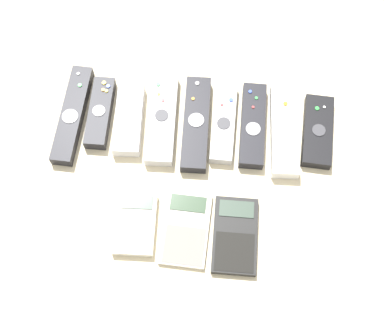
{
  "coord_description": "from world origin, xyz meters",
  "views": [
    {
      "loc": [
        0.04,
        -0.37,
        0.96
      ],
      "look_at": [
        0.0,
        0.04,
        0.01
      ],
      "focal_mm": 50.0,
      "sensor_mm": 36.0,
      "label": 1
    }
  ],
  "objects_px": {
    "remote_0": "(73,115)",
    "remote_4": "(194,124)",
    "remote_6": "(253,125)",
    "calculator_2": "(235,235)",
    "remote_5": "(224,123)",
    "remote_7": "(284,130)",
    "calculator_1": "(184,229)",
    "remote_3": "(162,119)",
    "remote_1": "(100,113)",
    "remote_2": "(129,119)",
    "remote_8": "(318,131)",
    "calculator_0": "(135,224)"
  },
  "relations": [
    {
      "from": "remote_1",
      "to": "calculator_2",
      "type": "xyz_separation_m",
      "value": [
        0.29,
        -0.23,
        -0.01
      ]
    },
    {
      "from": "remote_1",
      "to": "remote_2",
      "type": "height_order",
      "value": "remote_2"
    },
    {
      "from": "remote_3",
      "to": "remote_6",
      "type": "distance_m",
      "value": 0.18
    },
    {
      "from": "remote_2",
      "to": "remote_3",
      "type": "relative_size",
      "value": 0.79
    },
    {
      "from": "remote_0",
      "to": "remote_2",
      "type": "distance_m",
      "value": 0.11
    },
    {
      "from": "remote_4",
      "to": "remote_7",
      "type": "bearing_deg",
      "value": -0.79
    },
    {
      "from": "remote_2",
      "to": "calculator_0",
      "type": "distance_m",
      "value": 0.22
    },
    {
      "from": "remote_6",
      "to": "remote_8",
      "type": "height_order",
      "value": "remote_6"
    },
    {
      "from": "remote_7",
      "to": "calculator_2",
      "type": "xyz_separation_m",
      "value": [
        -0.08,
        -0.22,
        -0.01
      ]
    },
    {
      "from": "remote_7",
      "to": "calculator_2",
      "type": "distance_m",
      "value": 0.24
    },
    {
      "from": "remote_5",
      "to": "calculator_1",
      "type": "distance_m",
      "value": 0.23
    },
    {
      "from": "remote_6",
      "to": "remote_7",
      "type": "bearing_deg",
      "value": -4.97
    },
    {
      "from": "calculator_1",
      "to": "remote_3",
      "type": "bearing_deg",
      "value": 108.66
    },
    {
      "from": "calculator_2",
      "to": "remote_6",
      "type": "bearing_deg",
      "value": 84.03
    },
    {
      "from": "remote_6",
      "to": "calculator_2",
      "type": "relative_size",
      "value": 1.25
    },
    {
      "from": "remote_8",
      "to": "calculator_2",
      "type": "distance_m",
      "value": 0.27
    },
    {
      "from": "remote_8",
      "to": "calculator_2",
      "type": "height_order",
      "value": "remote_8"
    },
    {
      "from": "calculator_0",
      "to": "remote_5",
      "type": "bearing_deg",
      "value": 54.22
    },
    {
      "from": "remote_2",
      "to": "remote_7",
      "type": "distance_m",
      "value": 0.31
    },
    {
      "from": "remote_1",
      "to": "remote_2",
      "type": "bearing_deg",
      "value": -9.73
    },
    {
      "from": "remote_4",
      "to": "remote_5",
      "type": "xyz_separation_m",
      "value": [
        0.06,
        0.01,
        -0.0
      ]
    },
    {
      "from": "remote_0",
      "to": "remote_4",
      "type": "distance_m",
      "value": 0.25
    },
    {
      "from": "remote_3",
      "to": "remote_4",
      "type": "bearing_deg",
      "value": -6.74
    },
    {
      "from": "remote_2",
      "to": "remote_5",
      "type": "relative_size",
      "value": 0.91
    },
    {
      "from": "calculator_0",
      "to": "calculator_2",
      "type": "bearing_deg",
      "value": -3.64
    },
    {
      "from": "remote_1",
      "to": "remote_8",
      "type": "bearing_deg",
      "value": -0.88
    },
    {
      "from": "remote_3",
      "to": "calculator_1",
      "type": "height_order",
      "value": "remote_3"
    },
    {
      "from": "remote_2",
      "to": "remote_1",
      "type": "bearing_deg",
      "value": 167.8
    },
    {
      "from": "remote_2",
      "to": "remote_4",
      "type": "xyz_separation_m",
      "value": [
        0.13,
        0.0,
        -0.0
      ]
    },
    {
      "from": "remote_5",
      "to": "remote_8",
      "type": "distance_m",
      "value": 0.19
    },
    {
      "from": "remote_1",
      "to": "remote_3",
      "type": "distance_m",
      "value": 0.13
    },
    {
      "from": "remote_1",
      "to": "remote_6",
      "type": "bearing_deg",
      "value": -0.74
    },
    {
      "from": "remote_2",
      "to": "remote_7",
      "type": "relative_size",
      "value": 0.78
    },
    {
      "from": "remote_8",
      "to": "calculator_2",
      "type": "bearing_deg",
      "value": -120.78
    },
    {
      "from": "calculator_1",
      "to": "calculator_0",
      "type": "bearing_deg",
      "value": -177.73
    },
    {
      "from": "calculator_1",
      "to": "calculator_2",
      "type": "relative_size",
      "value": 1.0
    },
    {
      "from": "remote_1",
      "to": "calculator_1",
      "type": "bearing_deg",
      "value": -50.0
    },
    {
      "from": "remote_5",
      "to": "calculator_2",
      "type": "height_order",
      "value": "remote_5"
    },
    {
      "from": "remote_6",
      "to": "remote_0",
      "type": "bearing_deg",
      "value": -178.94
    },
    {
      "from": "remote_3",
      "to": "remote_7",
      "type": "xyz_separation_m",
      "value": [
        0.25,
        -0.0,
        0.0
      ]
    },
    {
      "from": "calculator_1",
      "to": "remote_0",
      "type": "bearing_deg",
      "value": 140.94
    },
    {
      "from": "remote_4",
      "to": "remote_5",
      "type": "height_order",
      "value": "remote_4"
    },
    {
      "from": "remote_8",
      "to": "remote_5",
      "type": "bearing_deg",
      "value": -177.83
    },
    {
      "from": "remote_2",
      "to": "remote_3",
      "type": "xyz_separation_m",
      "value": [
        0.07,
        0.01,
        -0.0
      ]
    },
    {
      "from": "remote_6",
      "to": "calculator_2",
      "type": "bearing_deg",
      "value": -95.73
    },
    {
      "from": "remote_5",
      "to": "remote_7",
      "type": "height_order",
      "value": "remote_7"
    },
    {
      "from": "calculator_1",
      "to": "remote_7",
      "type": "bearing_deg",
      "value": 52.78
    },
    {
      "from": "remote_3",
      "to": "remote_4",
      "type": "height_order",
      "value": "same"
    },
    {
      "from": "remote_5",
      "to": "remote_7",
      "type": "bearing_deg",
      "value": -2.33
    },
    {
      "from": "remote_0",
      "to": "remote_4",
      "type": "height_order",
      "value": "same"
    }
  ]
}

